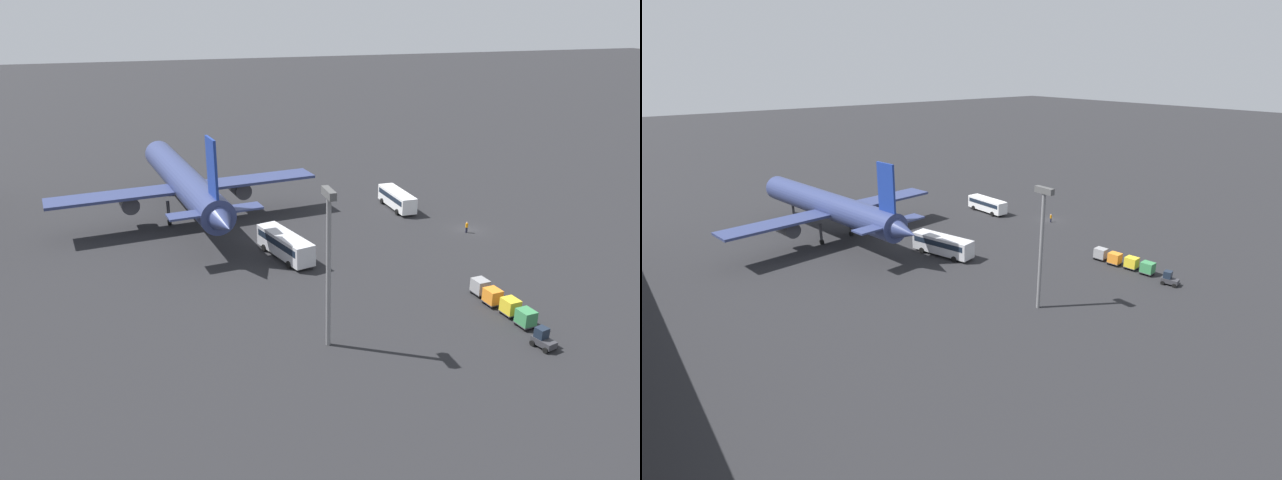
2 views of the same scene
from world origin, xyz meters
TOP-DOWN VIEW (x-y plane):
  - ground_plane at (0.00, 0.00)m, footprint 600.00×600.00m
  - airplane at (17.38, 41.29)m, footprint 48.93×42.18m
  - shuttle_bus_near at (12.84, 6.50)m, footprint 10.15×3.25m
  - shuttle_bus_far at (-2.51, 29.83)m, footprint 11.78×5.83m
  - baggage_tug at (-33.33, 10.20)m, footprint 2.65×2.14m
  - worker_person at (-1.08, 0.96)m, footprint 0.38×0.38m
  - cargo_cart_green at (-29.22, 9.50)m, footprint 2.17×1.89m
  - cargo_cart_yellow at (-26.40, 9.62)m, footprint 2.17×1.89m
  - cargo_cart_orange at (-23.59, 10.18)m, footprint 2.17×1.89m
  - cargo_cart_grey at (-20.78, 10.17)m, footprint 2.17×1.89m
  - light_pole at (-26.48, 31.18)m, footprint 2.80×0.70m

SIDE VIEW (x-z plane):
  - ground_plane at x=0.00m, z-range 0.00..0.00m
  - worker_person at x=-1.08m, z-range 0.00..1.74m
  - baggage_tug at x=-33.33m, z-range -0.11..1.99m
  - cargo_cart_green at x=-29.22m, z-range 0.16..2.22m
  - cargo_cart_yellow at x=-26.40m, z-range 0.16..2.22m
  - cargo_cart_orange at x=-23.59m, z-range 0.16..2.22m
  - cargo_cart_grey at x=-20.78m, z-range 0.16..2.22m
  - shuttle_bus_near at x=12.84m, z-range 0.31..3.36m
  - shuttle_bus_far at x=-2.51m, z-range 0.33..3.71m
  - airplane at x=17.38m, z-range -2.08..14.68m
  - light_pole at x=-26.48m, z-range 1.97..18.75m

